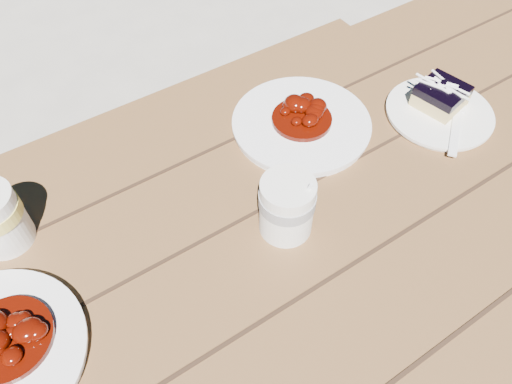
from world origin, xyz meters
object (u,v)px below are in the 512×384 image
dessert_plate (439,113)px  picnic_table (232,326)px  coffee_cup (287,207)px  second_plate (301,125)px  blueberry_cake (441,96)px

dessert_plate → picnic_table: bearing=-171.2°
coffee_cup → second_plate: coffee_cup is taller
picnic_table → blueberry_cake: bearing=10.2°
dessert_plate → blueberry_cake: blueberry_cake is taller
second_plate → coffee_cup: bearing=-133.0°
picnic_table → blueberry_cake: (0.53, 0.09, 0.19)m
dessert_plate → second_plate: bearing=153.9°
coffee_cup → picnic_table: bearing=-165.9°
dessert_plate → coffee_cup: bearing=-173.0°
picnic_table → coffee_cup: size_ratio=19.43×
picnic_table → second_plate: (0.28, 0.20, 0.17)m
dessert_plate → second_plate: 0.27m
dessert_plate → blueberry_cake: (0.01, 0.01, 0.03)m
dessert_plate → second_plate: size_ratio=0.78×
coffee_cup → second_plate: 0.23m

